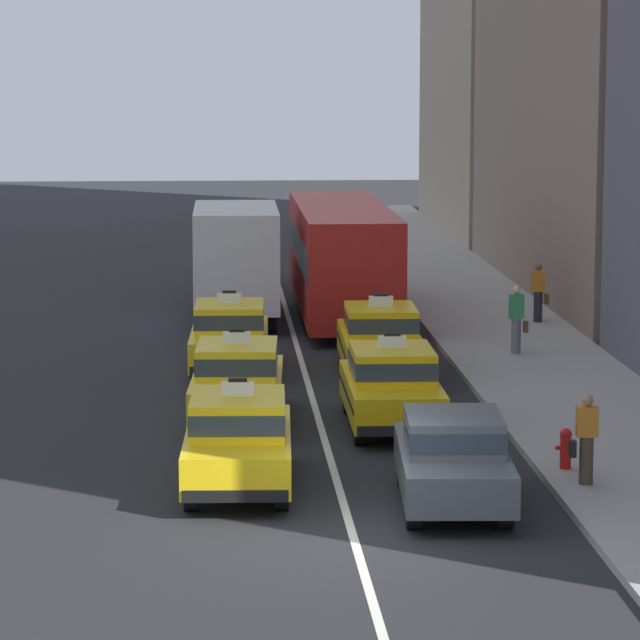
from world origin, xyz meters
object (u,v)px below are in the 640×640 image
Objects in this scene: taxi_left_third at (230,335)px; sedan_right_nearest at (453,457)px; taxi_left_nearest at (238,439)px; box_truck_left_fourth at (236,258)px; taxi_right_second at (392,385)px; fire_hydrant at (566,447)px; taxi_left_second at (237,381)px; pedestrian_by_storefront at (539,293)px; pedestrian_near_crosswalk at (586,439)px; taxi_right_fifth at (325,251)px; taxi_right_third at (380,339)px; pedestrian_mid_block at (517,320)px; sedan_left_fifth at (232,262)px; bus_right_fourth at (342,255)px.

sedan_right_nearest is at bearing -74.54° from taxi_left_third.
box_truck_left_fourth is (0.24, 19.69, 0.90)m from taxi_left_nearest.
fire_hydrant is (2.67, -4.30, -0.33)m from taxi_right_second.
taxi_left_second is (0.07, 5.51, 0.00)m from taxi_left_nearest.
taxi_left_nearest is 19.85m from pedestrian_by_storefront.
taxi_left_third is 2.95× the size of pedestrian_near_crosswalk.
pedestrian_by_storefront reaches higher than sedan_right_nearest.
taxi_left_third is at bearing 90.15° from taxi_left_nearest.
pedestrian_near_crosswalk is at bearing -85.15° from taxi_right_fifth.
pedestrian_near_crosswalk is 18.75m from pedestrian_by_storefront.
taxi_right_second is at bearing -93.27° from taxi_right_third.
taxi_left_third is (-0.10, 5.91, 0.00)m from taxi_left_second.
taxi_left_second is at bearing -123.41° from taxi_right_third.
taxi_left_second is 2.86× the size of pedestrian_by_storefront.
taxi_left_third is at bearing 168.14° from taxi_right_third.
pedestrian_by_storefront is (1.50, 5.16, -0.03)m from pedestrian_mid_block.
sedan_left_fifth is at bearing 101.87° from pedestrian_near_crosswalk.
box_truck_left_fourth is at bearing 89.30° from taxi_left_nearest.
pedestrian_by_storefront is at bearing 67.59° from taxi_right_second.
taxi_left_third reaches higher than sedan_right_nearest.
pedestrian_by_storefront reaches higher than fire_hydrant.
pedestrian_near_crosswalk is at bearing -6.22° from taxi_left_nearest.
fire_hydrant is at bearing 5.04° from taxi_left_nearest.
box_truck_left_fourth is at bearing 88.13° from taxi_left_third.
taxi_left_nearest is at bearing -90.70° from box_truck_left_fourth.
taxi_left_nearest reaches higher than pedestrian_by_storefront.
pedestrian_by_storefront is at bearing 55.64° from taxi_left_second.
sedan_left_fifth is 16.30m from taxi_right_third.
taxi_right_third is at bearing 102.94° from fire_hydrant.
fire_hydrant is (-2.73, -17.40, -0.42)m from pedestrian_by_storefront.
taxi_right_fifth is (3.19, 2.76, 0.03)m from sedan_left_fifth.
taxi_left_nearest is 1.01× the size of taxi_right_second.
pedestrian_mid_block is 2.31× the size of fire_hydrant.
pedestrian_near_crosswalk is (2.40, 0.80, 0.08)m from sedan_right_nearest.
pedestrian_mid_block is at bearing 61.10° from taxi_left_nearest.
taxi_left_nearest is at bearing 173.78° from pedestrian_near_crosswalk.
sedan_left_fifth is at bearing 89.67° from taxi_left_second.
taxi_left_second is at bearing -90.33° from sedan_left_fifth.
sedan_right_nearest is at bearing -81.15° from box_truck_left_fourth.
taxi_left_third is 10.76m from pedestrian_by_storefront.
sedan_left_fifth is at bearing 101.64° from taxi_right_third.
fire_hydrant is (2.55, -19.49, -1.27)m from bus_right_fourth.
sedan_left_fifth is 0.94× the size of taxi_right_second.
box_truck_left_fourth is 21.13m from pedestrian_near_crosswalk.
taxi_right_fifth is at bearing 83.45° from taxi_left_nearest.
taxi_left_second is at bearing -133.93° from pedestrian_mid_block.
sedan_left_fifth is at bearing 116.27° from pedestrian_mid_block.
taxi_left_nearest is 1.07× the size of sedan_left_fifth.
taxi_left_nearest is 2.84× the size of pedestrian_by_storefront.
taxi_left_nearest reaches higher than sedan_right_nearest.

